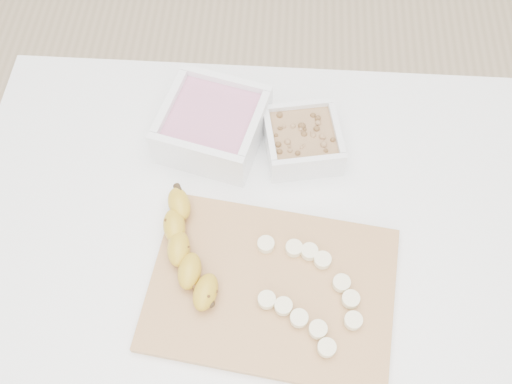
# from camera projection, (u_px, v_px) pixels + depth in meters

# --- Properties ---
(ground) EXTENTS (3.50, 3.50, 0.00)m
(ground) POSITION_uv_depth(u_px,v_px,m) (255.00, 341.00, 1.61)
(ground) COLOR #C6AD89
(ground) RESTS_ON ground
(table) EXTENTS (1.00, 0.70, 0.75)m
(table) POSITION_uv_depth(u_px,v_px,m) (255.00, 248.00, 1.04)
(table) COLOR white
(table) RESTS_ON ground
(bowl_yogurt) EXTENTS (0.21, 0.21, 0.08)m
(bowl_yogurt) POSITION_uv_depth(u_px,v_px,m) (213.00, 124.00, 1.01)
(bowl_yogurt) COLOR white
(bowl_yogurt) RESTS_ON table
(bowl_granola) EXTENTS (0.15, 0.15, 0.06)m
(bowl_granola) POSITION_uv_depth(u_px,v_px,m) (303.00, 140.00, 1.01)
(bowl_granola) COLOR white
(bowl_granola) RESTS_ON table
(cutting_board) EXTENTS (0.41, 0.32, 0.01)m
(cutting_board) POSITION_uv_depth(u_px,v_px,m) (272.00, 288.00, 0.90)
(cutting_board) COLOR tan
(cutting_board) RESTS_ON table
(banana) EXTENTS (0.09, 0.22, 0.04)m
(banana) POSITION_uv_depth(u_px,v_px,m) (188.00, 250.00, 0.90)
(banana) COLOR gold
(banana) RESTS_ON cutting_board
(banana_slices) EXTENTS (0.16, 0.19, 0.02)m
(banana_slices) POSITION_uv_depth(u_px,v_px,m) (311.00, 291.00, 0.88)
(banana_slices) COLOR #FBEEBD
(banana_slices) RESTS_ON cutting_board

